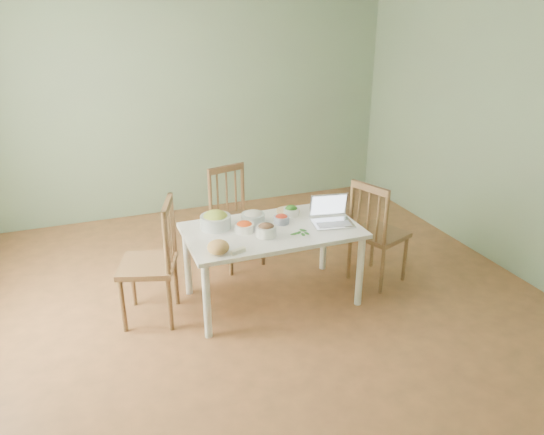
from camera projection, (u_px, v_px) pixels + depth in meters
name	position (u px, v px, depth m)	size (l,w,h in m)	color
floor	(260.00, 307.00, 4.47)	(5.00, 5.00, 0.00)	brown
wall_back	(188.00, 102.00, 6.10)	(5.00, 0.00, 2.70)	gray
wall_front	(498.00, 343.00, 1.79)	(5.00, 0.00, 2.70)	gray
wall_right	(513.00, 130.00, 4.76)	(0.00, 5.00, 2.70)	gray
dining_table	(272.00, 264.00, 4.46)	(1.46, 0.82, 0.68)	white
chair_far	(237.00, 218.00, 5.03)	(0.43, 0.41, 0.98)	#4D2C1C
chair_left	(147.00, 262.00, 4.13)	(0.45, 0.43, 1.03)	#4D2C1C
chair_right	(379.00, 231.00, 4.73)	(0.44, 0.42, 0.99)	#4D2C1C
bread_boule	(218.00, 247.00, 3.88)	(0.17, 0.17, 0.11)	#B0824A
butter_stick	(238.00, 251.00, 3.90)	(0.12, 0.04, 0.03)	#F5EECC
bowl_squash	(216.00, 220.00, 4.31)	(0.26, 0.26, 0.15)	#E3EB5B
bowl_carrot	(244.00, 227.00, 4.25)	(0.16, 0.16, 0.09)	#FC560B
bowl_onion	(253.00, 217.00, 4.42)	(0.20, 0.20, 0.11)	white
bowl_mushroom	(266.00, 230.00, 4.17)	(0.16, 0.16, 0.11)	black
bowl_redpep	(281.00, 219.00, 4.42)	(0.13, 0.13, 0.08)	#B12719
bowl_broccoli	(291.00, 210.00, 4.59)	(0.14, 0.14, 0.09)	#143D08
flatbread	(288.00, 211.00, 4.67)	(0.21, 0.21, 0.02)	#D8BD83
basil_bunch	(299.00, 232.00, 4.24)	(0.18, 0.18, 0.02)	#287F2C
laptop	(333.00, 212.00, 4.37)	(0.34, 0.29, 0.23)	silver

